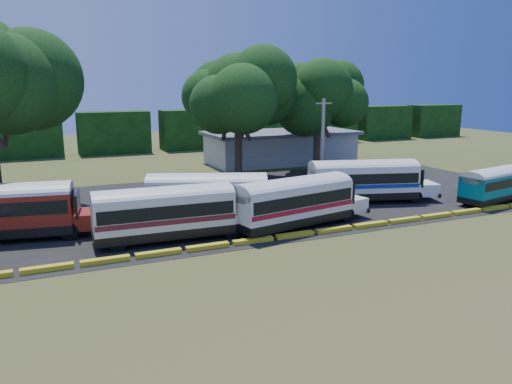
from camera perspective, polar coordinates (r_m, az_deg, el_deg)
name	(u,v)px	position (r m, az deg, el deg)	size (l,w,h in m)	color
ground	(237,251)	(30.17, -2.23, -6.74)	(160.00, 160.00, 0.00)	#3B521B
asphalt_strip	(194,206)	(41.39, -7.09, -1.57)	(64.00, 24.00, 0.02)	black
curb	(231,244)	(31.01, -2.92, -5.92)	(53.70, 0.45, 0.30)	yellow
terminal_building	(281,147)	(63.79, 2.84, 5.18)	(19.00, 9.00, 4.00)	beige
treeline_backdrop	(114,132)	(75.59, -15.93, 6.56)	(130.00, 4.00, 6.00)	black
bus_red	(1,208)	(35.50, -27.09, -1.66)	(11.45, 4.46, 3.67)	black
bus_cream_west	(168,210)	(32.04, -10.07, -2.08)	(10.79, 3.09, 3.51)	black
bus_cream_east	(211,194)	(36.53, -5.21, -0.21)	(10.83, 6.26, 3.49)	black
bus_white_red	(296,199)	(34.55, 4.54, -0.86)	(11.09, 4.65, 3.55)	black
bus_white_blue	(366,178)	(43.04, 12.43, 1.53)	(11.28, 5.53, 3.60)	black
bus_teal	(498,182)	(46.59, 25.90, 1.00)	(9.43, 3.98, 3.01)	black
tree_center	(238,89)	(51.91, -2.09, 11.72)	(9.71, 9.71, 12.98)	#332519
tree_east	(318,92)	(57.47, 7.11, 11.32)	(8.99, 8.99, 12.37)	#332519
utility_pole	(323,145)	(46.35, 7.62, 5.39)	(1.60, 0.30, 8.55)	gray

